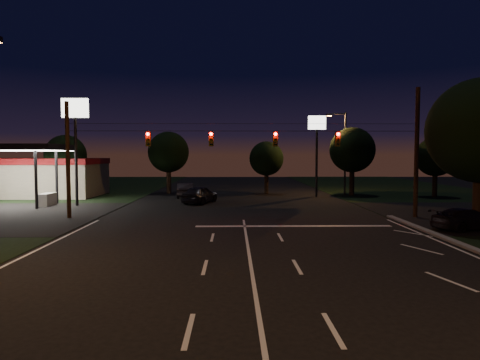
{
  "coord_description": "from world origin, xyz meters",
  "views": [
    {
      "loc": [
        -0.69,
        -14.4,
        4.37
      ],
      "look_at": [
        -0.32,
        8.77,
        3.0
      ],
      "focal_mm": 32.0,
      "sensor_mm": 36.0,
      "label": 1
    }
  ],
  "objects_px": {
    "car_oncoming_a": "(200,195)",
    "car_oncoming_b": "(185,190)",
    "utility_pole_right": "(415,217)",
    "car_cross": "(466,219)",
    "tree_right_near": "(479,132)"
  },
  "relations": [
    {
      "from": "car_oncoming_a",
      "to": "car_oncoming_b",
      "type": "xyz_separation_m",
      "value": [
        -1.89,
        5.34,
        -0.05
      ]
    },
    {
      "from": "car_oncoming_a",
      "to": "car_oncoming_b",
      "type": "distance_m",
      "value": 5.66
    },
    {
      "from": "car_oncoming_b",
      "to": "utility_pole_right",
      "type": "bearing_deg",
      "value": 136.09
    },
    {
      "from": "car_oncoming_b",
      "to": "car_cross",
      "type": "relative_size",
      "value": 1.03
    },
    {
      "from": "car_cross",
      "to": "car_oncoming_a",
      "type": "bearing_deg",
      "value": 29.92
    },
    {
      "from": "car_cross",
      "to": "tree_right_near",
      "type": "bearing_deg",
      "value": -99.49
    },
    {
      "from": "tree_right_near",
      "to": "car_oncoming_b",
      "type": "xyz_separation_m",
      "value": [
        -19.12,
        19.2,
        -4.94
      ]
    },
    {
      "from": "utility_pole_right",
      "to": "car_cross",
      "type": "bearing_deg",
      "value": -80.12
    },
    {
      "from": "utility_pole_right",
      "to": "tree_right_near",
      "type": "bearing_deg",
      "value": -72.47
    },
    {
      "from": "utility_pole_right",
      "to": "car_oncoming_b",
      "type": "relative_size",
      "value": 2.0
    },
    {
      "from": "utility_pole_right",
      "to": "car_oncoming_a",
      "type": "xyz_separation_m",
      "value": [
        -15.71,
        9.03,
        0.79
      ]
    },
    {
      "from": "utility_pole_right",
      "to": "car_cross",
      "type": "relative_size",
      "value": 2.07
    },
    {
      "from": "tree_right_near",
      "to": "car_cross",
      "type": "height_order",
      "value": "tree_right_near"
    },
    {
      "from": "utility_pole_right",
      "to": "tree_right_near",
      "type": "relative_size",
      "value": 1.03
    },
    {
      "from": "tree_right_near",
      "to": "car_cross",
      "type": "bearing_deg",
      "value": -169.57
    }
  ]
}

